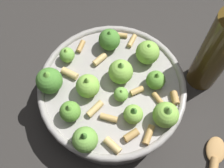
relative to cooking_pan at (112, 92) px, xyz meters
name	(u,v)px	position (x,y,z in m)	size (l,w,h in m)	color
ground_plane	(112,100)	(0.00, 0.00, -0.05)	(2.40, 2.40, 0.00)	#2D2B28
cooking_pan	(112,92)	(0.00, 0.00, 0.00)	(0.27, 0.27, 0.12)	#9E9993
olive_oil_bottle	(217,51)	(0.19, 0.04, 0.06)	(0.06, 0.06, 0.24)	#4C3814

